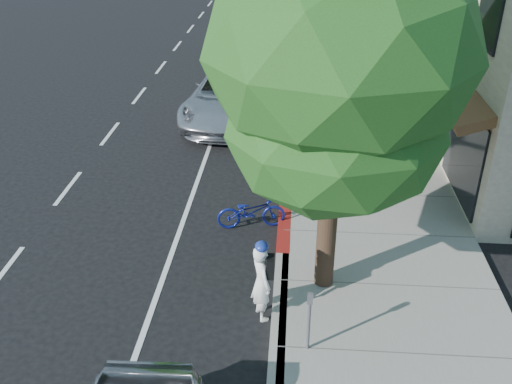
# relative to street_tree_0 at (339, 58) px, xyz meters

# --- Properties ---
(ground) EXTENTS (120.00, 120.00, 0.00)m
(ground) POSITION_rel_street_tree_0_xyz_m (-0.90, 2.00, -4.98)
(ground) COLOR black
(ground) RESTS_ON ground
(sidewalk) EXTENTS (4.60, 56.00, 0.15)m
(sidewalk) POSITION_rel_street_tree_0_xyz_m (1.40, 10.00, -4.90)
(sidewalk) COLOR gray
(sidewalk) RESTS_ON ground
(curb) EXTENTS (0.30, 56.00, 0.15)m
(curb) POSITION_rel_street_tree_0_xyz_m (-0.90, 10.00, -4.90)
(curb) COLOR #9E998E
(curb) RESTS_ON ground
(curb_red_segment) EXTENTS (0.32, 4.00, 0.15)m
(curb_red_segment) POSITION_rel_street_tree_0_xyz_m (-0.90, 3.00, -4.90)
(curb_red_segment) COLOR maroon
(curb_red_segment) RESTS_ON ground
(street_tree_0) EXTENTS (4.87, 4.87, 8.04)m
(street_tree_0) POSITION_rel_street_tree_0_xyz_m (0.00, 0.00, 0.00)
(street_tree_0) COLOR black
(street_tree_0) RESTS_ON ground
(street_tree_1) EXTENTS (4.19, 4.19, 7.19)m
(street_tree_1) POSITION_rel_street_tree_0_xyz_m (0.00, 6.00, -0.49)
(street_tree_1) COLOR black
(street_tree_1) RESTS_ON ground
(cyclist) EXTENTS (0.61, 0.71, 1.65)m
(cyclist) POSITION_rel_street_tree_0_xyz_m (-1.26, -1.00, -4.15)
(cyclist) COLOR white
(cyclist) RESTS_ON ground
(bicycle) EXTENTS (1.79, 0.91, 0.90)m
(bicycle) POSITION_rel_street_tree_0_xyz_m (-1.73, 2.33, -4.53)
(bicycle) COLOR navy
(bicycle) RESTS_ON ground
(silver_suv) EXTENTS (3.29, 6.25, 1.68)m
(silver_suv) POSITION_rel_street_tree_0_xyz_m (-3.10, 9.75, -4.14)
(silver_suv) COLOR silver
(silver_suv) RESTS_ON ground
(dark_sedan) EXTENTS (1.68, 4.33, 1.41)m
(dark_sedan) POSITION_rel_street_tree_0_xyz_m (-1.77, 11.00, -4.27)
(dark_sedan) COLOR black
(dark_sedan) RESTS_ON ground
(white_pickup) EXTENTS (2.94, 6.11, 1.72)m
(white_pickup) POSITION_rel_street_tree_0_xyz_m (-2.93, 22.42, -4.12)
(white_pickup) COLOR silver
(white_pickup) RESTS_ON ground
(dark_suv_far) EXTENTS (2.74, 5.37, 1.75)m
(dark_suv_far) POSITION_rel_street_tree_0_xyz_m (-2.08, 23.50, -4.10)
(dark_suv_far) COLOR black
(dark_suv_far) RESTS_ON ground
(pedestrian) EXTENTS (1.01, 0.83, 1.91)m
(pedestrian) POSITION_rel_street_tree_0_xyz_m (1.56, 11.64, -3.87)
(pedestrian) COLOR black
(pedestrian) RESTS_ON sidewalk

